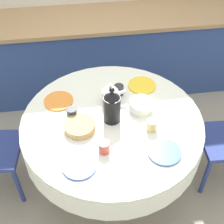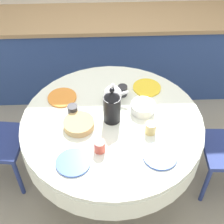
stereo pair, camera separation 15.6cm
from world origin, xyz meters
The scene contains 15 objects.
ground_plane centered at (0.00, 0.00, 0.00)m, with size 12.00×12.00×0.00m, color #9E937F.
kitchen_counter centered at (0.00, 1.33, 0.44)m, with size 3.24×0.64×0.88m.
dining_table centered at (0.00, 0.00, 0.64)m, with size 1.31×1.31×0.77m.
plate_near_left centered at (-0.26, -0.37, 0.77)m, with size 0.22×0.22×0.01m, color #3856AD.
cup_near_left centered at (-0.09, -0.27, 0.81)m, with size 0.07×0.07×0.08m, color #CC4C3D.
plate_near_right centered at (0.29, -0.34, 0.77)m, with size 0.22×0.22×0.01m, color #3856AD.
cup_near_right centered at (0.26, -0.13, 0.81)m, with size 0.07×0.07×0.08m, color #DBB766.
plate_far_left centered at (-0.37, 0.25, 0.77)m, with size 0.22×0.22×0.01m, color orange.
cup_far_left centered at (-0.28, 0.07, 0.81)m, with size 0.07×0.07×0.08m, color #28282D.
plate_far_right centered at (0.29, 0.34, 0.77)m, with size 0.22×0.22×0.01m, color yellow.
cup_far_right centered at (0.09, 0.27, 0.81)m, with size 0.07×0.07×0.08m, color #28282D.
coffee_carafe centered at (0.00, 0.01, 0.89)m, with size 0.12×0.12×0.29m.
teapot centered at (0.02, 0.19, 0.85)m, with size 0.19×0.14×0.18m.
bread_basket centered at (-0.23, -0.05, 0.79)m, with size 0.21×0.21×0.05m, color tan.
fruit_bowl centered at (0.23, 0.08, 0.80)m, with size 0.18×0.18×0.07m, color silver.
Camera 2 is at (-0.07, -1.55, 2.35)m, focal length 50.00 mm.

